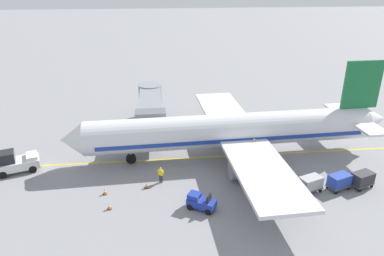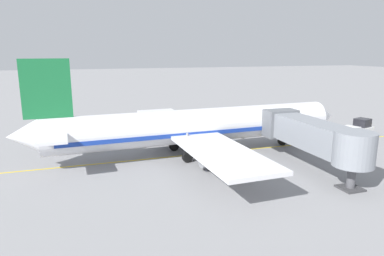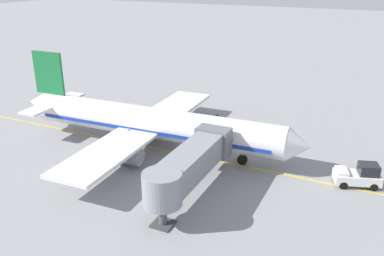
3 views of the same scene
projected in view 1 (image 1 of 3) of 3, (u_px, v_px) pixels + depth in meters
ground_plane at (218, 157)px, 41.34m from camera, size 400.00×400.00×0.00m
gate_lead_in_line at (218, 157)px, 41.34m from camera, size 0.24×80.00×0.01m
parked_airliner at (233, 131)px, 40.24m from camera, size 30.18×37.30×10.63m
jet_bridge at (151, 107)px, 46.75m from camera, size 13.65×3.50×4.98m
pushback_tractor at (15, 162)px, 37.84m from camera, size 3.47×4.87×2.40m
baggage_tug_lead at (201, 202)px, 31.87m from camera, size 2.31×2.76×1.62m
baggage_cart_front at (284, 186)px, 33.90m from camera, size 1.98×2.96×1.58m
baggage_cart_second_in_train at (311, 183)px, 34.32m from camera, size 1.98×2.96×1.58m
baggage_cart_third_in_train at (339, 181)px, 34.71m from camera, size 1.98×2.96×1.58m
baggage_cart_tail_end at (363, 179)px, 35.07m from camera, size 1.98×2.96×1.58m
ground_crew_wing_walker at (161, 174)px, 35.85m from camera, size 0.36×0.70×1.69m
safety_cone_nose_left at (109, 206)px, 31.96m from camera, size 0.36×0.36×0.59m
safety_cone_nose_right at (146, 185)px, 35.16m from camera, size 0.36×0.36×0.59m
safety_cone_wing_tip at (105, 192)px, 34.13m from camera, size 0.36×0.36×0.59m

